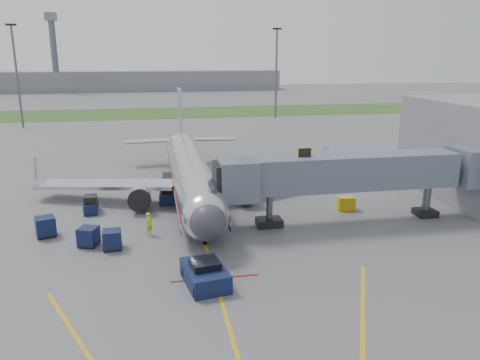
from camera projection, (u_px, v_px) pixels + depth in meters
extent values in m
plane|color=#565659|center=(208.00, 254.00, 35.23)|extent=(400.00, 400.00, 0.00)
cube|color=#2D4C1E|center=(167.00, 113.00, 120.67)|extent=(300.00, 25.00, 0.01)
cube|color=gold|center=(211.00, 266.00, 33.33)|extent=(0.25, 50.00, 0.01)
cube|color=maroon|center=(215.00, 278.00, 31.43)|extent=(6.00, 0.25, 0.01)
cube|color=gold|center=(363.00, 360.00, 23.00)|extent=(9.52, 20.04, 0.01)
cylinder|color=silver|center=(190.00, 172.00, 48.77)|extent=(3.80, 28.00, 3.80)
sphere|color=silver|center=(206.00, 216.00, 35.48)|extent=(3.80, 3.80, 3.80)
sphere|color=#38383D|center=(208.00, 222.00, 34.24)|extent=(2.74, 2.74, 2.74)
cube|color=black|center=(206.00, 211.00, 34.96)|extent=(2.20, 1.20, 0.55)
cone|color=silver|center=(181.00, 143.00, 64.43)|extent=(3.80, 5.00, 3.80)
cube|color=#B7BAC1|center=(180.00, 115.00, 62.92)|extent=(0.35, 4.20, 7.00)
cube|color=#B7BAC1|center=(107.00, 184.00, 47.50)|extent=(15.10, 8.59, 1.13)
cube|color=#B7BAC1|center=(269.00, 177.00, 50.51)|extent=(15.10, 8.59, 1.13)
cylinder|color=silver|center=(140.00, 195.00, 45.35)|extent=(2.10, 3.60, 2.10)
cylinder|color=silver|center=(245.00, 190.00, 47.19)|extent=(2.10, 3.60, 2.10)
cube|color=maroon|center=(209.00, 174.00, 49.20)|extent=(0.05, 28.00, 0.45)
cube|color=navy|center=(209.00, 183.00, 49.43)|extent=(0.05, 28.00, 0.35)
cylinder|color=black|center=(205.00, 241.00, 37.05)|extent=(0.28, 0.70, 0.70)
cylinder|color=black|center=(166.00, 193.00, 49.37)|extent=(0.50, 1.00, 1.00)
cylinder|color=black|center=(215.00, 190.00, 50.29)|extent=(0.50, 1.00, 1.00)
cube|color=slate|center=(347.00, 172.00, 41.08)|extent=(20.00, 3.00, 3.00)
cube|color=slate|center=(238.00, 179.00, 39.40)|extent=(3.20, 3.60, 3.40)
cube|color=black|center=(224.00, 180.00, 39.19)|extent=(1.60, 3.00, 2.80)
cube|color=gold|center=(304.00, 153.00, 39.91)|extent=(1.20, 0.15, 1.00)
cylinder|color=#595B60|center=(269.00, 209.00, 40.64)|extent=(0.56, 0.56, 3.10)
cube|color=black|center=(269.00, 222.00, 40.95)|extent=(2.20, 1.60, 0.70)
cylinder|color=#595B60|center=(427.00, 200.00, 43.29)|extent=(0.70, 0.70, 3.10)
cube|color=black|center=(425.00, 213.00, 43.62)|extent=(1.80, 1.80, 0.60)
cube|color=slate|center=(469.00, 166.00, 43.21)|extent=(3.00, 4.00, 3.40)
cylinder|color=#595B60|center=(17.00, 78.00, 93.77)|extent=(0.44, 0.44, 20.00)
cube|color=black|center=(11.00, 25.00, 91.12)|extent=(2.00, 0.40, 0.40)
cylinder|color=#595B60|center=(276.00, 75.00, 108.26)|extent=(0.44, 0.44, 20.00)
cube|color=black|center=(277.00, 29.00, 105.61)|extent=(2.00, 0.40, 0.40)
cube|color=slate|center=(135.00, 81.00, 193.80)|extent=(120.00, 14.00, 8.00)
cylinder|color=#595B60|center=(55.00, 56.00, 181.15)|extent=(2.40, 2.40, 28.00)
cube|color=slate|center=(51.00, 17.00, 177.38)|extent=(4.00, 4.00, 3.00)
cube|color=#0C0D38|center=(205.00, 275.00, 30.54)|extent=(3.09, 4.37, 1.23)
cube|color=black|center=(205.00, 264.00, 30.33)|extent=(2.06, 2.06, 0.56)
cylinder|color=black|center=(196.00, 290.00, 28.93)|extent=(0.39, 0.92, 0.89)
cylinder|color=black|center=(227.00, 285.00, 29.60)|extent=(0.39, 0.92, 0.89)
cylinder|color=black|center=(185.00, 271.00, 31.56)|extent=(0.39, 0.92, 0.89)
cylinder|color=black|center=(213.00, 266.00, 32.23)|extent=(0.39, 0.92, 0.89)
cube|color=#0C0D38|center=(91.00, 207.00, 44.45)|extent=(1.37, 2.45, 0.95)
cube|color=black|center=(90.00, 199.00, 44.24)|extent=(1.23, 1.59, 0.67)
cylinder|color=black|center=(85.00, 213.00, 43.61)|extent=(0.24, 0.49, 0.48)
cylinder|color=black|center=(96.00, 212.00, 43.83)|extent=(0.24, 0.49, 0.48)
cylinder|color=black|center=(87.00, 208.00, 45.22)|extent=(0.24, 0.49, 0.48)
cylinder|color=black|center=(97.00, 207.00, 45.44)|extent=(0.24, 0.49, 0.48)
cube|color=#0C0D38|center=(46.00, 226.00, 38.51)|extent=(1.89, 1.89, 1.49)
cube|color=black|center=(46.00, 234.00, 38.70)|extent=(1.95, 1.95, 0.12)
cylinder|color=black|center=(40.00, 238.00, 37.95)|extent=(0.29, 0.32, 0.27)
cylinder|color=black|center=(55.00, 236.00, 38.49)|extent=(0.29, 0.32, 0.27)
cylinder|color=black|center=(38.00, 234.00, 38.93)|extent=(0.29, 0.32, 0.27)
cylinder|color=black|center=(53.00, 231.00, 39.47)|extent=(0.29, 0.32, 0.27)
cube|color=#0C0D38|center=(112.00, 239.00, 35.99)|extent=(1.43, 1.43, 1.37)
cube|color=black|center=(113.00, 247.00, 36.17)|extent=(1.47, 1.47, 0.11)
cylinder|color=black|center=(105.00, 251.00, 35.57)|extent=(0.20, 0.26, 0.25)
cylinder|color=black|center=(120.00, 249.00, 35.80)|extent=(0.20, 0.26, 0.25)
cylinder|color=black|center=(106.00, 245.00, 36.57)|extent=(0.20, 0.26, 0.25)
cylinder|color=black|center=(120.00, 244.00, 36.79)|extent=(0.20, 0.26, 0.25)
cube|color=#0C0D38|center=(88.00, 236.00, 36.58)|extent=(1.76, 1.76, 1.38)
cube|color=black|center=(89.00, 244.00, 36.76)|extent=(1.82, 1.82, 0.11)
cylinder|color=black|center=(80.00, 246.00, 36.35)|extent=(0.27, 0.30, 0.25)
cylinder|color=black|center=(92.00, 247.00, 36.18)|extent=(0.27, 0.30, 0.25)
cylinder|color=black|center=(86.00, 241.00, 37.36)|extent=(0.27, 0.30, 0.25)
cylinder|color=black|center=(99.00, 242.00, 37.19)|extent=(0.27, 0.30, 0.25)
cube|color=#0C0D38|center=(167.00, 196.00, 48.16)|extent=(1.73, 4.03, 0.99)
cube|color=black|center=(167.00, 184.00, 48.42)|extent=(1.20, 4.48, 1.56)
cylinder|color=black|center=(162.00, 202.00, 46.77)|extent=(0.27, 0.63, 0.62)
cylinder|color=black|center=(173.00, 201.00, 46.92)|extent=(0.27, 0.63, 0.62)
cylinder|color=black|center=(162.00, 194.00, 49.51)|extent=(0.27, 0.63, 0.62)
cylinder|color=black|center=(173.00, 193.00, 49.66)|extent=(0.27, 0.63, 0.62)
cube|color=gold|center=(346.00, 203.00, 45.21)|extent=(1.73, 1.25, 1.30)
cylinder|color=black|center=(340.00, 208.00, 45.29)|extent=(0.25, 0.35, 0.32)
cylinder|color=black|center=(351.00, 208.00, 45.37)|extent=(0.25, 0.35, 0.32)
imported|color=#B2E91B|center=(149.00, 224.00, 38.70)|extent=(0.83, 0.86, 1.98)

